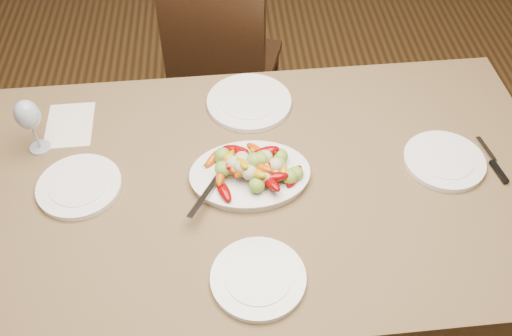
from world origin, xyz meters
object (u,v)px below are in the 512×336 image
Objects in this scene: chair_far at (227,64)px; plate_left at (79,186)px; plate_right at (444,161)px; dining_table at (256,252)px; plate_near at (258,278)px; plate_far at (249,102)px; serving_platter at (250,176)px; wine_glass at (31,125)px.

chair_far reaches higher than plate_left.
plate_left is at bearing -178.87° from plate_right.
dining_table is 0.70m from plate_right.
plate_left is at bearing 145.22° from plate_near.
serving_platter is at bearing -93.26° from plate_far.
serving_platter reaches higher than plate_right.
wine_glass reaches higher than plate_far.
plate_far is at bearing 32.66° from plate_left.
plate_right is 1.27m from wine_glass.
plate_near is (0.51, -0.35, 0.00)m from plate_left.
dining_table is at bearing 86.75° from plate_near.
plate_left is at bearing -50.54° from wine_glass.
dining_table is 0.95m from chair_far.
chair_far is 3.82× the size of plate_right.
dining_table is 0.52m from plate_far.
plate_right is at bearing 31.68° from plate_near.
wine_glass is (-0.65, 0.53, 0.09)m from plate_near.
plate_near is at bearing -91.77° from plate_far.
dining_table is at bearing -176.62° from plate_right.
chair_far reaches higher than plate_far.
chair_far is 3.30× the size of plate_far.
plate_near is at bearing -93.25° from dining_table.
chair_far is 1.32m from plate_near.
plate_near is 1.22× the size of wine_glass.
serving_platter is 0.35m from plate_near.
plate_far is at bearing 13.35° from wine_glass.
serving_platter is (0.04, -0.93, 0.30)m from chair_far.
plate_far is at bearing 86.74° from serving_platter.
plate_near is (-0.02, -0.34, 0.39)m from dining_table.
wine_glass is at bearing 129.46° from plate_left.
plate_left is at bearing -179.94° from serving_platter.
chair_far is at bearing 92.67° from serving_platter.
wine_glass is at bearing 67.98° from chair_far.
plate_far and plate_near have the same top height.
serving_platter reaches higher than dining_table.
plate_right is at bearing 142.25° from chair_far.
plate_left is (-0.51, -0.00, -0.00)m from serving_platter.
wine_glass is (-1.26, 0.16, 0.09)m from plate_right.
plate_left and plate_far have the same top height.
plate_far is (0.53, 0.34, 0.00)m from plate_left.
wine_glass reaches higher than plate_left.
serving_platter is 1.70× the size of wine_glass.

